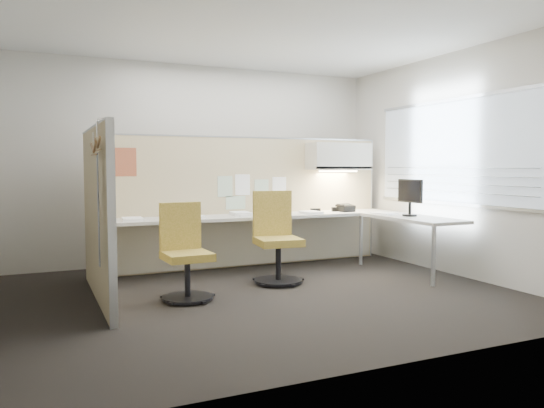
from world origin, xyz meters
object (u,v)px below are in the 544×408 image
monitor (410,195)px  phone (346,208)px  chair_right (276,241)px  desk (285,224)px  chair_left (185,255)px

monitor → phone: bearing=20.4°
chair_right → phone: bearing=34.6°
desk → phone: size_ratio=17.61×
desk → chair_right: 0.78m
chair_left → monitor: 3.04m
phone → monitor: bearing=-74.6°
monitor → chair_left: bearing=91.6°
desk → chair_left: chair_left is taller
chair_left → chair_right: 1.24m
chair_left → chair_right: size_ratio=0.92×
chair_left → chair_right: bearing=13.1°
chair_right → phone: 1.63m
desk → phone: bearing=5.7°
chair_left → monitor: size_ratio=2.08×
chair_right → desk: bearing=63.5°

